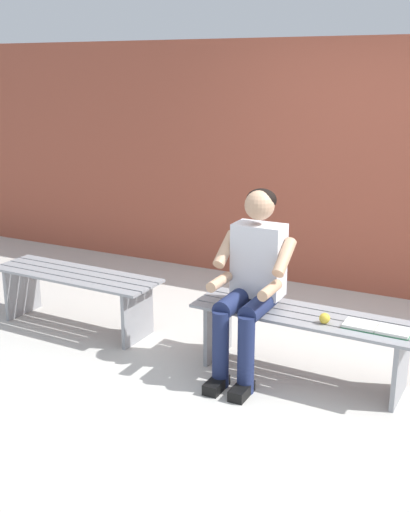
% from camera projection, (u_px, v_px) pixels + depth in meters
% --- Properties ---
extents(ground_plane, '(10.00, 7.00, 0.04)m').
position_uv_depth(ground_plane, '(101.00, 414.00, 3.87)').
color(ground_plane, beige).
extents(brick_wall, '(9.50, 0.24, 2.29)m').
position_uv_depth(brick_wall, '(325.00, 166.00, 5.89)').
color(brick_wall, '#9E4C38').
rests_on(brick_wall, ground).
extents(bench_near, '(1.54, 0.47, 0.46)m').
position_uv_depth(bench_near, '(304.00, 330.00, 4.21)').
color(bench_near, gray).
rests_on(bench_near, ground).
extents(bench_far, '(1.43, 0.47, 0.46)m').
position_uv_depth(bench_far, '(76.00, 287.00, 5.04)').
color(bench_far, gray).
rests_on(bench_far, ground).
extents(person_seated, '(0.50, 0.69, 1.26)m').
position_uv_depth(person_seated, '(251.00, 277.00, 4.17)').
color(person_seated, silver).
rests_on(person_seated, ground).
extents(apple, '(0.07, 0.07, 0.07)m').
position_uv_depth(apple, '(325.00, 318.00, 4.01)').
color(apple, gold).
rests_on(apple, bench_near).
extents(book_open, '(0.42, 0.17, 0.02)m').
position_uv_depth(book_open, '(377.00, 328.00, 3.92)').
color(book_open, white).
rests_on(book_open, bench_near).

